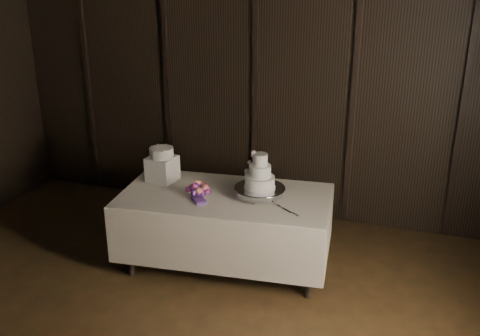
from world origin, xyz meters
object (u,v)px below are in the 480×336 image
(bouquet, at_px, (199,190))
(small_cake, at_px, (161,153))
(display_table, at_px, (225,227))
(cake_stand, at_px, (260,192))
(box_pedestal, at_px, (162,169))
(wedding_cake, at_px, (257,175))

(bouquet, distance_m, small_cake, 0.60)
(display_table, height_order, cake_stand, cake_stand)
(box_pedestal, distance_m, small_cake, 0.17)
(wedding_cake, bearing_deg, display_table, -145.48)
(display_table, distance_m, cake_stand, 0.51)
(display_table, relative_size, box_pedestal, 8.02)
(box_pedestal, relative_size, small_cake, 1.08)
(display_table, height_order, bouquet, bouquet)
(wedding_cake, distance_m, box_pedestal, 1.03)
(cake_stand, relative_size, wedding_cake, 1.45)
(display_table, xyz_separation_m, box_pedestal, (-0.72, 0.14, 0.47))
(wedding_cake, xyz_separation_m, bouquet, (-0.52, -0.16, -0.16))
(cake_stand, bearing_deg, box_pedestal, 175.83)
(wedding_cake, xyz_separation_m, box_pedestal, (-1.02, 0.09, -0.10))
(bouquet, bearing_deg, box_pedestal, 153.52)
(cake_stand, relative_size, small_cake, 2.01)
(display_table, distance_m, small_cake, 0.98)
(wedding_cake, height_order, box_pedestal, wedding_cake)
(bouquet, height_order, box_pedestal, box_pedestal)
(wedding_cake, bearing_deg, bouquet, -139.06)
(cake_stand, xyz_separation_m, box_pedestal, (-1.04, 0.08, 0.08))
(bouquet, relative_size, small_cake, 1.59)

